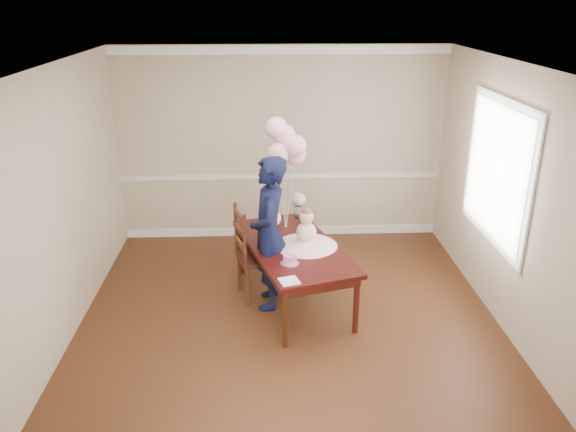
{
  "coord_description": "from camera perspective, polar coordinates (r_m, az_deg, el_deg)",
  "views": [
    {
      "loc": [
        -0.24,
        -5.09,
        3.3
      ],
      "look_at": [
        0.01,
        0.58,
        1.05
      ],
      "focal_mm": 35.0,
      "sensor_mm": 36.0,
      "label": 1
    }
  ],
  "objects": [
    {
      "name": "rose_vase_far",
      "position": [
        7.02,
        1.04,
        0.44
      ],
      "size": [
        0.11,
        0.11,
        0.15
      ],
      "primitive_type": "cylinder",
      "rotation": [
        0.0,
        0.0,
        0.29
      ],
      "color": "white",
      "rests_on": "dining_table_top"
    },
    {
      "name": "window_frame",
      "position": [
        6.36,
        20.51,
        4.25
      ],
      "size": [
        0.02,
        1.66,
        1.56
      ],
      "primitive_type": "cube",
      "color": "silver",
      "rests_on": "wall_right"
    },
    {
      "name": "chair_rail_trim",
      "position": [
        7.96,
        -0.66,
        4.04
      ],
      "size": [
        4.5,
        0.02,
        0.07
      ],
      "primitive_type": "cube",
      "color": "silver",
      "rests_on": "wall_back"
    },
    {
      "name": "floor",
      "position": [
        6.07,
        0.18,
        -11.3
      ],
      "size": [
        4.5,
        5.0,
        0.0
      ],
      "primitive_type": "cube",
      "color": "#32190C",
      "rests_on": "ground"
    },
    {
      "name": "balloon_ribbon_e",
      "position": [
        6.65,
        0.25,
        1.95
      ],
      "size": [
        0.11,
        0.1,
        0.71
      ],
      "primitive_type": "cylinder",
      "rotation": [
        -0.09,
        0.17,
        0.29
      ],
      "color": "white",
      "rests_on": "balloon_weight"
    },
    {
      "name": "balloon_ribbon_c",
      "position": [
        6.6,
        -0.27,
        2.86
      ],
      "size": [
        0.01,
        0.09,
        0.95
      ],
      "primitive_type": "cylinder",
      "rotation": [
        -0.09,
        0.02,
        0.29
      ],
      "color": "silver",
      "rests_on": "balloon_weight"
    },
    {
      "name": "balloon_e",
      "position": [
        6.55,
        0.72,
        6.26
      ],
      "size": [
        0.26,
        0.26,
        0.26
      ],
      "primitive_type": "sphere",
      "color": "#F2ABCD",
      "rests_on": "balloon_ribbon_e"
    },
    {
      "name": "chair_slat_mid",
      "position": [
        6.29,
        -4.89,
        -1.46
      ],
      "size": [
        0.15,
        0.43,
        0.05
      ],
      "primitive_type": "cube",
      "rotation": [
        0.0,
        0.0,
        0.28
      ],
      "color": "#3C1910",
      "rests_on": "dining_chair_seat"
    },
    {
      "name": "baby_torso",
      "position": [
        6.2,
        1.87,
        -1.6
      ],
      "size": [
        0.22,
        0.22,
        0.22
      ],
      "primitive_type": "sphere",
      "color": "#F89DC2",
      "rests_on": "baby_skirt"
    },
    {
      "name": "rose_vase_near",
      "position": [
        6.43,
        -1.47,
        -1.61
      ],
      "size": [
        0.11,
        0.11,
        0.15
      ],
      "primitive_type": "cylinder",
      "rotation": [
        0.0,
        0.0,
        0.29
      ],
      "color": "silver",
      "rests_on": "dining_table_top"
    },
    {
      "name": "chair_leg_br",
      "position": [
        6.81,
        -1.76,
        -5.16
      ],
      "size": [
        0.05,
        0.05,
        0.47
      ],
      "primitive_type": "cylinder",
      "rotation": [
        0.0,
        0.0,
        0.28
      ],
      "color": "#38160F",
      "rests_on": "floor"
    },
    {
      "name": "table_leg_fr",
      "position": [
        5.88,
        6.94,
        -8.98
      ],
      "size": [
        0.08,
        0.08,
        0.64
      ],
      "primitive_type": "cylinder",
      "rotation": [
        0.0,
        0.0,
        0.29
      ],
      "color": "black",
      "rests_on": "floor"
    },
    {
      "name": "table_apron",
      "position": [
        6.3,
        0.51,
        -3.77
      ],
      "size": [
        1.3,
        1.91,
        0.09
      ],
      "primitive_type": "cube",
      "rotation": [
        0.0,
        0.0,
        0.29
      ],
      "color": "black",
      "rests_on": "table_leg_fl"
    },
    {
      "name": "wall_left",
      "position": [
        5.81,
        -22.56,
        0.28
      ],
      "size": [
        0.02,
        5.0,
        2.7
      ],
      "primitive_type": "cube",
      "color": "tan",
      "rests_on": "floor"
    },
    {
      "name": "table_leg_fl",
      "position": [
        5.62,
        -0.29,
        -10.37
      ],
      "size": [
        0.08,
        0.08,
        0.64
      ],
      "primitive_type": "cylinder",
      "rotation": [
        0.0,
        0.0,
        0.29
      ],
      "color": "black",
      "rests_on": "floor"
    },
    {
      "name": "balloon_b",
      "position": [
        6.39,
        0.7,
        7.15
      ],
      "size": [
        0.26,
        0.26,
        0.26
      ],
      "primitive_type": "sphere",
      "color": "#E7A4BD",
      "rests_on": "balloon_ribbon_b"
    },
    {
      "name": "balloon_ribbon_b",
      "position": [
        6.57,
        0.23,
        2.33
      ],
      "size": [
        0.1,
        0.02,
        0.86
      ],
      "primitive_type": "cylinder",
      "rotation": [
        0.05,
        0.1,
        0.29
      ],
      "color": "silver",
      "rests_on": "balloon_weight"
    },
    {
      "name": "table_leg_bl",
      "position": [
        7.05,
        -4.8,
        -3.45
      ],
      "size": [
        0.08,
        0.08,
        0.64
      ],
      "primitive_type": "cylinder",
      "rotation": [
        0.0,
        0.0,
        0.29
      ],
      "color": "black",
      "rests_on": "floor"
    },
    {
      "name": "wall_right",
      "position": [
        6.0,
        22.21,
        0.97
      ],
      "size": [
        0.02,
        5.0,
        2.7
      ],
      "primitive_type": "cube",
      "color": "tan",
      "rests_on": "floor"
    },
    {
      "name": "wall_back",
      "position": [
        7.84,
        -0.68,
        7.2
      ],
      "size": [
        4.5,
        0.02,
        2.7
      ],
      "primitive_type": "cube",
      "color": "tan",
      "rests_on": "floor"
    },
    {
      "name": "dining_table_top",
      "position": [
        6.27,
        0.51,
        -3.2
      ],
      "size": [
        1.41,
        2.03,
        0.05
      ],
      "primitive_type": "cube",
      "rotation": [
        0.0,
        0.0,
        0.29
      ],
      "color": "black",
      "rests_on": "table_leg_fl"
    },
    {
      "name": "balloon_ribbon_d",
      "position": [
        6.58,
        -0.68,
        3.22
      ],
      "size": [
        0.1,
        0.07,
        1.04
      ],
      "primitive_type": "cylinder",
      "rotation": [
        -0.09,
        -0.07,
        0.29
      ],
      "color": "silver",
      "rests_on": "balloon_weight"
    },
    {
      "name": "cake_flower_b",
      "position": [
        5.83,
        0.39,
        -3.73
      ],
      "size": [
        0.03,
        0.03,
        0.03
      ],
      "primitive_type": "sphere",
      "color": "white",
      "rests_on": "birthday_cake"
    },
    {
      "name": "chair_back_post_r",
      "position": [
        6.48,
        -5.3,
        -1.17
      ],
      "size": [
        0.05,
        0.05,
        0.61
      ],
      "primitive_type": "cylinder",
      "rotation": [
        0.0,
        0.0,
        0.28
      ],
      "color": "#321C0D",
      "rests_on": "dining_chair_seat"
    },
    {
      "name": "napkin",
      "position": [
        5.51,
        0.12,
        -6.62
      ],
      "size": [
        0.23,
        0.23,
        0.01
      ],
      "primitive_type": "cube",
      "rotation": [
        0.0,
        0.0,
        0.29
      ],
      "color": "white",
      "rests_on": "dining_table_top"
    },
    {
      "name": "roses_far",
      "position": [
        6.97,
        1.05,
        1.71
      ],
      "size": [
        0.17,
        0.17,
        0.17
      ],
      "primitive_type": "sphere",
      "color": "beige",
      "rests_on": "rose_vase_far"
    },
    {
      "name": "window_blinds",
      "position": [
        6.35,
        20.36,
        4.25
      ],
      "size": [
        0.01,
        1.5,
        1.4
      ],
      "primitive_type": "cube",
      "color": "white",
      "rests_on": "wall_right"
    },
    {
      "name": "cake_platter",
      "position": [
        5.86,
        0.19,
        -4.81
      ],
      "size": [
        0.25,
        0.25,
        0.01
      ],
      "primitive_type": "cylinder",
      "rotation": [
        0.0,
        0.0,
        0.29
      ],
      "color": "silver",
      "rests_on": "dining_table_top"
    },
    {
      "name": "baseboard_trim",
      "position": [
        8.25,
        -0.64,
        -1.53
      ],
      "size": [
        4.5,
        0.02,
        0.12
      ],
      "primitive_type": "cube",
      "color": "silver",
      "rests_on": "floor"
    },
    {
      "name": "balloon_weight",
      "position": [
        6.73,
        -0.21,
        -1.13
      ],
      "size": [
        0.05,
        0.05,
        0.02
      ],
      "primitive_type": "cylinder",
      "rotation": [
        0.0,
        0.0,
        0.29
      ],
      "color": "silver",
      "rests_on": "dining_table_top"
    },
    {
      "name": "woman",
      "position": [
        6.13,
        -1.95,
        -1.8
      ],
      "size": [
        0.44,
        0.64,
        1.73
      ],
      "primitive_type": "imported",
      "rotation": [
        0.0,
        0.0,
        -1.6
      ],
      "color": "black",
      "rests_on": "floor"
    },
    {
      "name": "balloon_a",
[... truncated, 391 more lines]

